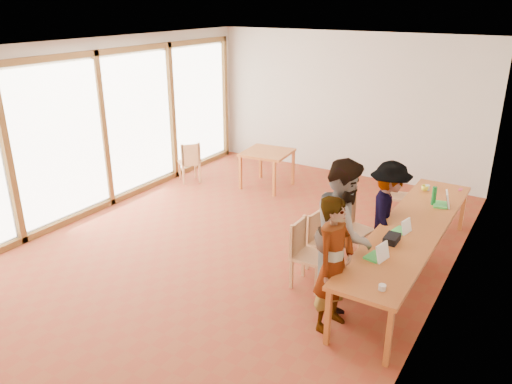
% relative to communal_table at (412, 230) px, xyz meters
% --- Properties ---
extents(ground, '(8.00, 8.00, 0.00)m').
position_rel_communal_table_xyz_m(ground, '(-2.50, -0.32, -0.70)').
color(ground, brown).
rests_on(ground, ground).
extents(wall_back, '(6.00, 0.10, 3.00)m').
position_rel_communal_table_xyz_m(wall_back, '(-2.50, 3.68, 0.80)').
color(wall_back, beige).
rests_on(wall_back, ground).
extents(wall_right, '(0.10, 8.00, 3.00)m').
position_rel_communal_table_xyz_m(wall_right, '(0.50, -0.32, 0.80)').
color(wall_right, beige).
rests_on(wall_right, ground).
extents(window_wall, '(0.10, 8.00, 3.00)m').
position_rel_communal_table_xyz_m(window_wall, '(-5.46, -0.32, 0.80)').
color(window_wall, white).
rests_on(window_wall, ground).
extents(ceiling, '(6.00, 8.00, 0.04)m').
position_rel_communal_table_xyz_m(ceiling, '(-2.50, -0.32, 2.32)').
color(ceiling, white).
rests_on(ceiling, wall_back).
extents(communal_table, '(0.80, 4.00, 0.75)m').
position_rel_communal_table_xyz_m(communal_table, '(0.00, 0.00, 0.00)').
color(communal_table, '#B85F28').
rests_on(communal_table, ground).
extents(side_table, '(0.90, 0.90, 0.75)m').
position_rel_communal_table_xyz_m(side_table, '(-3.44, 2.02, -0.03)').
color(side_table, '#B85F28').
rests_on(side_table, ground).
extents(chair_near, '(0.43, 0.43, 0.48)m').
position_rel_communal_table_xyz_m(chair_near, '(-1.14, -0.94, -0.14)').
color(chair_near, '#E0AD70').
rests_on(chair_near, ground).
extents(chair_mid, '(0.42, 0.42, 0.44)m').
position_rel_communal_table_xyz_m(chair_mid, '(-1.16, -0.41, -0.20)').
color(chair_mid, '#E0AD70').
rests_on(chair_mid, ground).
extents(chair_far, '(0.47, 0.47, 0.46)m').
position_rel_communal_table_xyz_m(chair_far, '(-0.92, 0.21, -0.18)').
color(chair_far, '#E0AD70').
rests_on(chair_far, ground).
extents(chair_empty, '(0.49, 0.49, 0.46)m').
position_rel_communal_table_xyz_m(chair_empty, '(-0.80, 1.82, -0.17)').
color(chair_empty, '#E0AD70').
rests_on(chair_empty, ground).
extents(chair_spare, '(0.56, 0.56, 0.46)m').
position_rel_communal_table_xyz_m(chair_spare, '(-4.93, 1.40, -0.18)').
color(chair_spare, '#E0AD70').
rests_on(chair_spare, ground).
extents(person_near, '(0.47, 0.65, 1.63)m').
position_rel_communal_table_xyz_m(person_near, '(-0.44, -1.60, 0.11)').
color(person_near, gray).
rests_on(person_near, ground).
extents(person_mid, '(0.95, 1.08, 1.87)m').
position_rel_communal_table_xyz_m(person_mid, '(-0.58, -1.00, 0.23)').
color(person_mid, gray).
rests_on(person_mid, ground).
extents(person_far, '(0.86, 1.12, 1.53)m').
position_rel_communal_table_xyz_m(person_far, '(-0.41, 0.22, 0.06)').
color(person_far, gray).
rests_on(person_far, ground).
extents(laptop_near, '(0.26, 0.29, 0.21)m').
position_rel_communal_table_xyz_m(laptop_near, '(-0.09, -1.10, 0.11)').
color(laptop_near, '#41D352').
rests_on(laptop_near, communal_table).
extents(laptop_mid, '(0.23, 0.25, 0.19)m').
position_rel_communal_table_xyz_m(laptop_mid, '(-0.06, -0.23, 0.10)').
color(laptop_mid, '#41D352').
rests_on(laptop_mid, communal_table).
extents(laptop_far, '(0.29, 0.31, 0.23)m').
position_rel_communal_table_xyz_m(laptop_far, '(0.19, 0.96, 0.11)').
color(laptop_far, '#41D352').
rests_on(laptop_far, communal_table).
extents(yellow_mug, '(0.12, 0.12, 0.09)m').
position_rel_communal_table_xyz_m(yellow_mug, '(-0.20, 1.45, 0.09)').
color(yellow_mug, '#F9F832').
rests_on(yellow_mug, communal_table).
extents(green_bottle, '(0.07, 0.07, 0.28)m').
position_rel_communal_table_xyz_m(green_bottle, '(0.05, 0.94, 0.19)').
color(green_bottle, '#16722C').
rests_on(green_bottle, communal_table).
extents(clear_glass, '(0.07, 0.07, 0.09)m').
position_rel_communal_table_xyz_m(clear_glass, '(-0.17, 1.49, 0.09)').
color(clear_glass, silver).
rests_on(clear_glass, communal_table).
extents(condiment_cup, '(0.08, 0.08, 0.06)m').
position_rel_communal_table_xyz_m(condiment_cup, '(0.16, -1.73, 0.08)').
color(condiment_cup, white).
rests_on(condiment_cup, communal_table).
extents(pink_phone, '(0.05, 0.10, 0.01)m').
position_rel_communal_table_xyz_m(pink_phone, '(0.28, 1.79, 0.05)').
color(pink_phone, '#CD315C').
rests_on(pink_phone, communal_table).
extents(black_pouch, '(0.16, 0.26, 0.09)m').
position_rel_communal_table_xyz_m(black_pouch, '(-0.10, -0.59, 0.09)').
color(black_pouch, black).
rests_on(black_pouch, communal_table).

